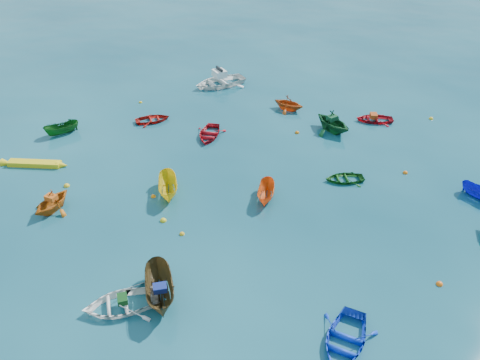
% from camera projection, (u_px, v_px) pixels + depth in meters
% --- Properties ---
extents(ground, '(160.00, 160.00, 0.00)m').
position_uv_depth(ground, '(221.00, 236.00, 25.56)').
color(ground, '#0A3849').
rests_on(ground, ground).
extents(dinghy_white_near, '(4.20, 3.81, 0.71)m').
position_uv_depth(dinghy_white_near, '(122.00, 307.00, 21.49)').
color(dinghy_white_near, white).
rests_on(dinghy_white_near, ground).
extents(sampan_brown_mid, '(2.71, 3.77, 1.37)m').
position_uv_depth(sampan_brown_mid, '(162.00, 298.00, 21.92)').
color(sampan_brown_mid, '#503C1C').
rests_on(sampan_brown_mid, ground).
extents(dinghy_blue_se, '(3.15, 3.88, 0.71)m').
position_uv_depth(dinghy_blue_se, '(344.00, 344.00, 19.85)').
color(dinghy_blue_se, blue).
rests_on(dinghy_blue_se, ground).
extents(dinghy_orange_w, '(2.74, 3.02, 1.38)m').
position_uv_depth(dinghy_orange_w, '(54.00, 209.00, 27.52)').
color(dinghy_orange_w, '#C05E12').
rests_on(dinghy_orange_w, ground).
extents(sampan_yellow_mid, '(2.22, 3.33, 1.20)m').
position_uv_depth(sampan_yellow_mid, '(169.00, 194.00, 28.81)').
color(sampan_yellow_mid, yellow).
rests_on(sampan_yellow_mid, ground).
extents(dinghy_green_e, '(2.91, 2.44, 0.52)m').
position_uv_depth(dinghy_green_e, '(344.00, 180.00, 30.05)').
color(dinghy_green_e, '#135216').
rests_on(dinghy_green_e, ground).
extents(dinghy_red_nw, '(3.30, 3.04, 0.56)m').
position_uv_depth(dinghy_red_nw, '(153.00, 121.00, 36.93)').
color(dinghy_red_nw, '#B1150E').
rests_on(dinghy_red_nw, ground).
extents(sampan_orange_n, '(1.13, 2.68, 1.02)m').
position_uv_depth(sampan_orange_n, '(266.00, 198.00, 28.43)').
color(sampan_orange_n, '#ED5C16').
rests_on(sampan_orange_n, ground).
extents(dinghy_green_n, '(4.30, 4.28, 1.72)m').
position_uv_depth(dinghy_green_n, '(332.00, 131.00, 35.62)').
color(dinghy_green_n, '#114A21').
rests_on(dinghy_green_n, ground).
extents(dinghy_red_ne, '(3.11, 2.42, 0.59)m').
position_uv_depth(dinghy_red_ne, '(374.00, 121.00, 36.95)').
color(dinghy_red_ne, red).
rests_on(dinghy_red_ne, ground).
extents(sampan_blue_far, '(2.38, 2.13, 0.90)m').
position_uv_depth(sampan_blue_far, '(478.00, 198.00, 28.49)').
color(sampan_blue_far, '#0F11C3').
rests_on(sampan_blue_far, ground).
extents(dinghy_red_far, '(2.32, 3.17, 0.64)m').
position_uv_depth(dinghy_red_far, '(209.00, 136.00, 34.89)').
color(dinghy_red_far, '#B60F19').
rests_on(dinghy_red_far, ground).
extents(dinghy_orange_far, '(3.14, 2.92, 1.35)m').
position_uv_depth(dinghy_orange_far, '(288.00, 110.00, 38.68)').
color(dinghy_orange_far, '#BC4811').
rests_on(dinghy_orange_far, ground).
extents(sampan_green_far, '(2.51, 2.55, 1.01)m').
position_uv_depth(sampan_green_far, '(63.00, 134.00, 35.22)').
color(sampan_green_far, '#145617').
rests_on(sampan_green_far, ground).
extents(kayak_yellow, '(4.30, 1.24, 0.44)m').
position_uv_depth(kayak_yellow, '(35.00, 166.00, 31.52)').
color(kayak_yellow, yellow).
rests_on(kayak_yellow, ground).
extents(motorboat_white, '(5.85, 5.72, 1.59)m').
position_uv_depth(motorboat_white, '(220.00, 85.00, 42.89)').
color(motorboat_white, white).
rests_on(motorboat_white, ground).
extents(tarp_green_a, '(0.67, 0.72, 0.28)m').
position_uv_depth(tarp_green_a, '(122.00, 299.00, 21.23)').
color(tarp_green_a, '#104115').
rests_on(tarp_green_a, dinghy_white_near).
extents(tarp_blue_a, '(0.77, 0.70, 0.30)m').
position_uv_depth(tarp_blue_a, '(160.00, 288.00, 21.33)').
color(tarp_blue_a, navy).
rests_on(tarp_blue_a, sampan_brown_mid).
extents(tarp_orange_a, '(0.71, 0.60, 0.31)m').
position_uv_depth(tarp_orange_a, '(51.00, 198.00, 27.09)').
color(tarp_orange_a, '#D95816').
rests_on(tarp_orange_a, dinghy_orange_w).
extents(tarp_green_b, '(0.91, 0.92, 0.36)m').
position_uv_depth(tarp_green_b, '(332.00, 118.00, 35.11)').
color(tarp_green_b, '#114525').
rests_on(tarp_green_b, dinghy_green_n).
extents(tarp_orange_b, '(0.62, 0.76, 0.34)m').
position_uv_depth(tarp_orange_b, '(374.00, 116.00, 36.70)').
color(tarp_orange_b, '#B63E12').
rests_on(tarp_orange_b, dinghy_red_ne).
extents(buoy_or_a, '(0.39, 0.39, 0.39)m').
position_uv_depth(buoy_or_a, '(154.00, 271.00, 23.37)').
color(buoy_or_a, '#D3520B').
rests_on(buoy_or_a, ground).
extents(buoy_ye_a, '(0.29, 0.29, 0.29)m').
position_uv_depth(buoy_ye_a, '(182.00, 234.00, 25.69)').
color(buoy_ye_a, gold).
rests_on(buoy_ye_a, ground).
extents(buoy_or_b, '(0.33, 0.33, 0.33)m').
position_uv_depth(buoy_or_b, '(439.00, 284.00, 22.63)').
color(buoy_or_b, '#FF610D').
rests_on(buoy_or_b, ground).
extents(buoy_ye_b, '(0.37, 0.37, 0.37)m').
position_uv_depth(buoy_ye_b, '(67.00, 186.00, 29.50)').
color(buoy_ye_b, gold).
rests_on(buoy_ye_b, ground).
extents(buoy_or_c, '(0.30, 0.30, 0.30)m').
position_uv_depth(buoy_or_c, '(153.00, 197.00, 28.57)').
color(buoy_or_c, orange).
rests_on(buoy_or_c, ground).
extents(buoy_ye_c, '(0.37, 0.37, 0.37)m').
position_uv_depth(buoy_ye_c, '(163.00, 221.00, 26.65)').
color(buoy_ye_c, gold).
rests_on(buoy_ye_c, ground).
extents(buoy_or_d, '(0.33, 0.33, 0.33)m').
position_uv_depth(buoy_or_d, '(405.00, 173.00, 30.75)').
color(buoy_or_d, orange).
rests_on(buoy_or_d, ground).
extents(buoy_ye_d, '(0.29, 0.29, 0.29)m').
position_uv_depth(buoy_ye_d, '(141.00, 103.00, 39.77)').
color(buoy_ye_d, gold).
rests_on(buoy_ye_d, ground).
extents(buoy_or_e, '(0.33, 0.33, 0.33)m').
position_uv_depth(buoy_or_e, '(297.00, 133.00, 35.32)').
color(buoy_or_e, '#D1650B').
rests_on(buoy_or_e, ground).
extents(buoy_ye_e, '(0.34, 0.34, 0.34)m').
position_uv_depth(buoy_ye_e, '(431.00, 119.00, 37.24)').
color(buoy_ye_e, yellow).
rests_on(buoy_ye_e, ground).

